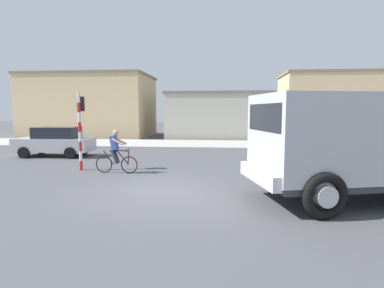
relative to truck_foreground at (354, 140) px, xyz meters
The scene contains 9 objects.
ground_plane 5.68m from the truck_foreground, behind, with size 120.00×120.00×0.00m, color #4C4C51.
sidewalk_far 14.48m from the truck_foreground, 112.03° to the left, with size 80.00×5.00×0.16m, color #ADADA8.
truck_foreground is the anchor object (origin of this frame).
cyclist 8.39m from the truck_foreground, 158.09° to the left, with size 1.73×0.50×1.72m.
traffic_light_pole 10.09m from the truck_foreground, 158.92° to the left, with size 0.24×0.43×3.20m.
car_red_near 14.55m from the truck_foreground, 150.03° to the left, with size 4.06×2.00×1.60m.
building_corner_left 26.50m from the truck_foreground, 128.25° to the left, with size 11.66×7.27×5.92m.
building_mid_block 20.49m from the truck_foreground, 101.03° to the left, with size 8.99×7.81×4.07m.
building_corner_right 20.92m from the truck_foreground, 70.37° to the left, with size 10.83×5.42×5.72m.
Camera 1 is at (1.86, -9.30, 2.46)m, focal length 29.13 mm.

